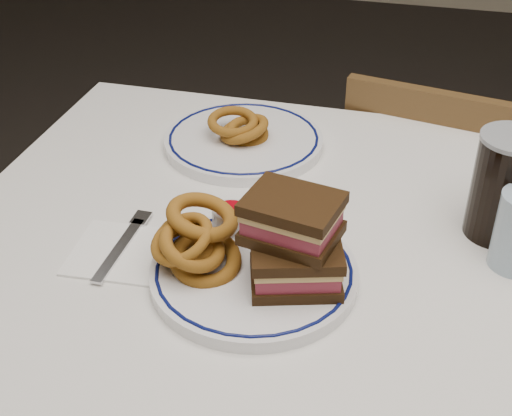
% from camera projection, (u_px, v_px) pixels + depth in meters
% --- Properties ---
extents(dining_table, '(1.27, 0.87, 0.75)m').
position_uv_depth(dining_table, '(362.00, 297.00, 1.10)').
color(dining_table, white).
rests_on(dining_table, floor).
extents(chair_far, '(0.44, 0.44, 0.81)m').
position_uv_depth(chair_far, '(431.00, 225.00, 1.62)').
color(chair_far, '#463116').
rests_on(chair_far, floor).
extents(main_plate, '(0.28, 0.28, 0.02)m').
position_uv_depth(main_plate, '(254.00, 273.00, 0.97)').
color(main_plate, white).
rests_on(main_plate, dining_table).
extents(reuben_sandwich, '(0.15, 0.13, 0.12)m').
position_uv_depth(reuben_sandwich, '(294.00, 241.00, 0.91)').
color(reuben_sandwich, black).
rests_on(reuben_sandwich, main_plate).
extents(onion_rings_main, '(0.13, 0.14, 0.10)m').
position_uv_depth(onion_rings_main, '(195.00, 240.00, 0.96)').
color(onion_rings_main, brown).
rests_on(onion_rings_main, main_plate).
extents(ketchup_ramekin, '(0.06, 0.06, 0.03)m').
position_uv_depth(ketchup_ramekin, '(231.00, 217.00, 1.04)').
color(ketchup_ramekin, silver).
rests_on(ketchup_ramekin, main_plate).
extents(beer_mug, '(0.14, 0.10, 0.16)m').
position_uv_depth(beer_mug, '(508.00, 186.00, 1.02)').
color(beer_mug, black).
rests_on(beer_mug, dining_table).
extents(far_plate, '(0.29, 0.29, 0.02)m').
position_uv_depth(far_plate, '(244.00, 141.00, 1.28)').
color(far_plate, white).
rests_on(far_plate, dining_table).
extents(onion_rings_far, '(0.11, 0.10, 0.06)m').
position_uv_depth(onion_rings_far, '(241.00, 127.00, 1.27)').
color(onion_rings_far, brown).
rests_on(onion_rings_far, far_plate).
extents(napkin_fork, '(0.14, 0.18, 0.01)m').
position_uv_depth(napkin_fork, '(120.00, 250.00, 1.03)').
color(napkin_fork, white).
rests_on(napkin_fork, dining_table).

